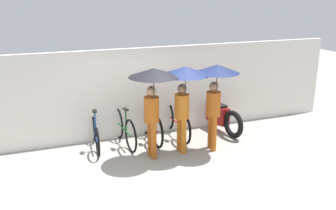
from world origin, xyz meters
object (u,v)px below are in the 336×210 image
object	(u,v)px
parked_bicycle_3	(176,121)
pedestrian_center	(184,85)
pedestrian_trailing	(216,84)
motorcycle	(218,116)
parked_bicycle_2	(150,124)
parked_bicycle_0	(95,133)
parked_bicycle_1	(124,128)
pedestrian_leading	(153,88)

from	to	relation	value
parked_bicycle_3	pedestrian_center	bearing A→B (deg)	167.92
pedestrian_trailing	motorcycle	size ratio (longest dim) A/B	1.02
parked_bicycle_2	parked_bicycle_0	bearing A→B (deg)	88.84
pedestrian_trailing	parked_bicycle_0	bearing A→B (deg)	-19.97
parked_bicycle_0	parked_bicycle_2	xyz separation A→B (m)	(1.33, -0.02, 0.04)
parked_bicycle_0	pedestrian_trailing	distance (m)	2.95
parked_bicycle_1	parked_bicycle_3	bearing A→B (deg)	-90.67
pedestrian_center	parked_bicycle_3	bearing A→B (deg)	-107.70
motorcycle	parked_bicycle_1	bearing A→B (deg)	83.47
pedestrian_leading	parked_bicycle_1	bearing A→B (deg)	-72.11
parked_bicycle_2	parked_bicycle_3	size ratio (longest dim) A/B	0.94
pedestrian_leading	pedestrian_center	world-z (taller)	pedestrian_leading
motorcycle	parked_bicycle_2	bearing A→B (deg)	82.97
parked_bicycle_2	pedestrian_trailing	xyz separation A→B (m)	(1.13, -1.11, 1.15)
parked_bicycle_0	pedestrian_leading	bearing A→B (deg)	-130.27
parked_bicycle_0	parked_bicycle_1	world-z (taller)	parked_bicycle_1
parked_bicycle_2	pedestrian_center	distance (m)	1.60
parked_bicycle_1	parked_bicycle_2	distance (m)	0.67
pedestrian_leading	motorcycle	size ratio (longest dim) A/B	1.02
parked_bicycle_3	pedestrian_leading	size ratio (longest dim) A/B	0.92
parked_bicycle_1	motorcycle	size ratio (longest dim) A/B	0.89
parked_bicycle_2	pedestrian_leading	distance (m)	1.60
pedestrian_center	parked_bicycle_0	bearing A→B (deg)	-35.26
pedestrian_center	motorcycle	size ratio (longest dim) A/B	1.01
parked_bicycle_1	pedestrian_leading	bearing A→B (deg)	-161.93
parked_bicycle_1	parked_bicycle_3	size ratio (longest dim) A/B	0.94
parked_bicycle_3	pedestrian_leading	xyz separation A→B (m)	(-0.93, -1.06, 1.19)
parked_bicycle_2	pedestrian_leading	world-z (taller)	pedestrian_leading
parked_bicycle_2	pedestrian_center	size ratio (longest dim) A/B	0.87
parked_bicycle_0	parked_bicycle_2	world-z (taller)	parked_bicycle_2
pedestrian_trailing	motorcycle	world-z (taller)	pedestrian_trailing
parked_bicycle_1	pedestrian_leading	distance (m)	1.60
parked_bicycle_0	pedestrian_leading	distance (m)	1.93
parked_bicycle_1	pedestrian_leading	xyz separation A→B (m)	(0.39, -1.00, 1.18)
parked_bicycle_0	pedestrian_trailing	bearing A→B (deg)	-110.08
pedestrian_leading	motorcycle	xyz separation A→B (m)	(2.12, 1.08, -1.20)
parked_bicycle_2	pedestrian_center	bearing A→B (deg)	-156.91
parked_bicycle_0	parked_bicycle_3	bearing A→B (deg)	-85.10
parked_bicycle_3	pedestrian_trailing	size ratio (longest dim) A/B	0.93
pedestrian_leading	motorcycle	world-z (taller)	pedestrian_leading
parked_bicycle_0	pedestrian_trailing	size ratio (longest dim) A/B	0.81
pedestrian_leading	parked_bicycle_0	bearing A→B (deg)	-48.53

